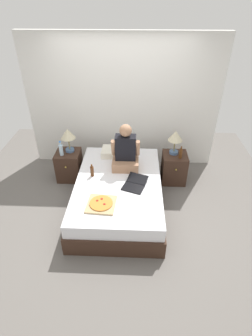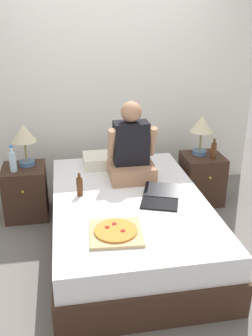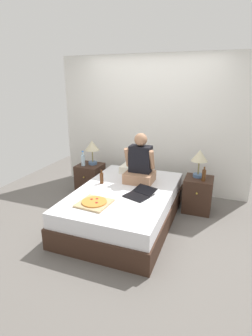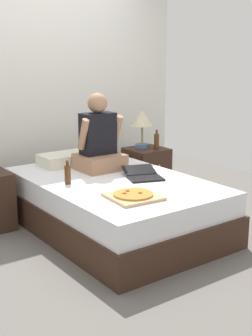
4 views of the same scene
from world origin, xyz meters
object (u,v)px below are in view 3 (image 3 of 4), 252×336
lamp_on_left_nightstand (92,147)px  pizza_box (94,203)px  beer_bottle (204,175)px  lamp_on_right_nightstand (200,158)px  water_bottle (83,160)px  person_seated (140,164)px  bed (125,206)px  laptop (139,194)px  nightstand_right (198,194)px  beer_bottle_on_bed (102,178)px  nightstand_left (90,179)px

lamp_on_left_nightstand → pizza_box: 1.60m
lamp_on_left_nightstand → beer_bottle: size_ratio=1.96×
lamp_on_right_nightstand → beer_bottle: bearing=-56.3°
lamp_on_left_nightstand → water_bottle: bearing=-130.6°
lamp_on_left_nightstand → person_seated: bearing=-20.2°
bed → lamp_on_right_nightstand: 1.40m
beer_bottle → water_bottle: bearing=179.7°
bed → lamp_on_left_nightstand: lamp_on_left_nightstand is taller
water_bottle → beer_bottle: (2.13, -0.01, -0.02)m
lamp_on_left_nightstand → laptop: bearing=-37.2°
pizza_box → water_bottle: bearing=124.9°
person_seated → beer_bottle: bearing=13.7°
nightstand_right → lamp_on_right_nightstand: size_ratio=1.25×
lamp_on_right_nightstand → laptop: lamp_on_right_nightstand is taller
water_bottle → nightstand_right: (2.06, 0.09, -0.39)m
water_bottle → beer_bottle_on_bed: (0.63, -0.54, -0.07)m
nightstand_right → person_seated: 1.08m
lamp_on_left_nightstand → nightstand_left: bearing=-128.6°
laptop → lamp_on_right_nightstand: bearing=52.7°
lamp_on_right_nightstand → beer_bottle_on_bed: size_ratio=2.05×
beer_bottle → bed: bearing=-148.7°
person_seated → beer_bottle_on_bed: 0.64m
water_bottle → pizza_box: 1.51m
nightstand_left → person_seated: size_ratio=0.72×
water_bottle → laptop: water_bottle is taller
nightstand_left → laptop: laptop is taller
lamp_on_right_nightstand → beer_bottle_on_bed: (-1.39, -0.68, -0.29)m
nightstand_left → water_bottle: 0.41m
bed → nightstand_right: (0.99, 0.74, 0.03)m
bed → lamp_on_left_nightstand: (-0.95, 0.79, 0.64)m
beer_bottle → beer_bottle_on_bed: size_ratio=1.05×
lamp_on_right_nightstand → pizza_box: size_ratio=1.05×
nightstand_left → beer_bottle_on_bed: bearing=-48.7°
nightstand_right → pizza_box: size_ratio=1.31×
lamp_on_left_nightstand → nightstand_right: lamp_on_left_nightstand is taller
lamp_on_left_nightstand → water_bottle: 0.28m
beer_bottle → lamp_on_right_nightstand: bearing=123.7°
lamp_on_right_nightstand → lamp_on_left_nightstand: bearing=180.0°
nightstand_right → beer_bottle: (0.07, -0.10, 0.38)m
nightstand_right → lamp_on_right_nightstand: lamp_on_right_nightstand is taller
bed → nightstand_right: size_ratio=3.79×
lamp_on_left_nightstand → beer_bottle: lamp_on_left_nightstand is taller
laptop → beer_bottle: bearing=43.8°
water_bottle → lamp_on_right_nightstand: (2.03, 0.14, 0.22)m
nightstand_right → beer_bottle_on_bed: size_ratio=2.56×
laptop → beer_bottle_on_bed: 0.74m
nightstand_left → person_seated: person_seated is taller
nightstand_left → laptop: (1.25, -0.87, 0.25)m
water_bottle → pizza_box: size_ratio=0.64×
lamp_on_left_nightstand → beer_bottle_on_bed: 0.90m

